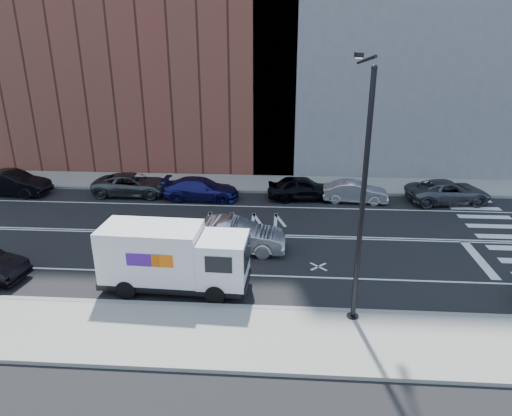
# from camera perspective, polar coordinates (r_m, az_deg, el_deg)

# --- Properties ---
(ground) EXTENTS (120.00, 120.00, 0.00)m
(ground) POSITION_cam_1_polar(r_m,az_deg,el_deg) (24.44, -6.86, -3.22)
(ground) COLOR black
(ground) RESTS_ON ground
(sidewalk_near) EXTENTS (44.00, 3.60, 0.15)m
(sidewalk_near) POSITION_cam_1_polar(r_m,az_deg,el_deg) (16.95, -12.38, -15.08)
(sidewalk_near) COLOR gray
(sidewalk_near) RESTS_ON ground
(sidewalk_far) EXTENTS (44.00, 3.60, 0.15)m
(sidewalk_far) POSITION_cam_1_polar(r_m,az_deg,el_deg) (32.54, -4.10, 3.18)
(sidewalk_far) COLOR gray
(sidewalk_far) RESTS_ON ground
(curb_near) EXTENTS (44.00, 0.25, 0.17)m
(curb_near) POSITION_cam_1_polar(r_m,az_deg,el_deg) (18.37, -10.86, -11.82)
(curb_near) COLOR gray
(curb_near) RESTS_ON ground
(curb_far) EXTENTS (44.00, 0.25, 0.17)m
(curb_far) POSITION_cam_1_polar(r_m,az_deg,el_deg) (30.85, -4.55, 2.19)
(curb_far) COLOR gray
(curb_far) RESTS_ON ground
(crosswalk) EXTENTS (3.00, 14.00, 0.01)m
(crosswalk) POSITION_cam_1_polar(r_m,az_deg,el_deg) (26.69, 29.34, -3.76)
(crosswalk) COLOR white
(crosswalk) RESTS_ON ground
(road_markings) EXTENTS (40.00, 8.60, 0.01)m
(road_markings) POSITION_cam_1_polar(r_m,az_deg,el_deg) (24.44, -6.86, -3.21)
(road_markings) COLOR white
(road_markings) RESTS_ON ground
(bldg_brick) EXTENTS (26.00, 10.00, 22.00)m
(bldg_brick) POSITION_cam_1_polar(r_m,az_deg,el_deg) (39.54, -15.55, 21.69)
(bldg_brick) COLOR brown
(bldg_brick) RESTS_ON ground
(streetlight) EXTENTS (0.44, 4.02, 9.34)m
(streetlight) POSITION_cam_1_polar(r_m,az_deg,el_deg) (15.97, 13.05, 2.77)
(streetlight) COLOR black
(streetlight) RESTS_ON ground
(fedex_van) EXTENTS (6.10, 2.34, 2.75)m
(fedex_van) POSITION_cam_1_polar(r_m,az_deg,el_deg) (18.90, -10.31, -6.07)
(fedex_van) COLOR black
(fedex_van) RESTS_ON ground
(far_parked_b) EXTENTS (4.95, 2.09, 1.59)m
(far_parked_b) POSITION_cam_1_polar(r_m,az_deg,el_deg) (34.01, -28.14, 2.77)
(far_parked_b) COLOR black
(far_parked_b) RESTS_ON ground
(far_parked_c) EXTENTS (5.10, 2.36, 1.41)m
(far_parked_c) POSITION_cam_1_polar(r_m,az_deg,el_deg) (31.04, -15.14, 2.84)
(far_parked_c) COLOR #494B50
(far_parked_c) RESTS_ON ground
(far_parked_d) EXTENTS (4.87, 2.08, 1.40)m
(far_parked_d) POSITION_cam_1_polar(r_m,az_deg,el_deg) (29.36, -6.88, 2.39)
(far_parked_d) COLOR navy
(far_parked_d) RESTS_ON ground
(far_parked_e) EXTENTS (4.59, 2.14, 1.52)m
(far_parked_e) POSITION_cam_1_polar(r_m,az_deg,el_deg) (29.25, 5.85, 2.49)
(far_parked_e) COLOR black
(far_parked_e) RESTS_ON ground
(far_parked_f) EXTENTS (4.11, 1.71, 1.32)m
(far_parked_f) POSITION_cam_1_polar(r_m,az_deg,el_deg) (29.36, 12.28, 1.98)
(far_parked_f) COLOR silver
(far_parked_f) RESTS_ON ground
(far_parked_g) EXTENTS (5.37, 3.02, 1.42)m
(far_parked_g) POSITION_cam_1_polar(r_m,az_deg,el_deg) (31.01, 22.88, 1.89)
(far_parked_g) COLOR #505259
(far_parked_g) RESTS_ON ground
(driving_sedan) EXTENTS (4.91, 1.73, 1.62)m
(driving_sedan) POSITION_cam_1_polar(r_m,az_deg,el_deg) (22.08, -2.72, -3.50)
(driving_sedan) COLOR #B5B6BA
(driving_sedan) RESTS_ON ground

